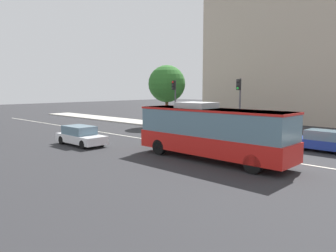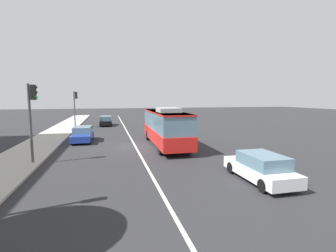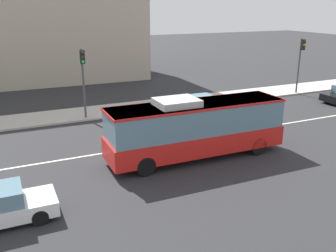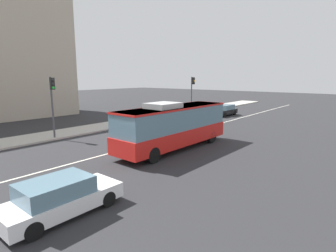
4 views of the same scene
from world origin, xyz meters
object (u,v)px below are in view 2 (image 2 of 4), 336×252
(sedan_black, at_px, (106,121))
(sedan_white, at_px, (260,167))
(sedan_blue, at_px, (83,134))
(traffic_light_mid_block, at_px, (75,103))
(transit_bus, at_px, (166,126))
(traffic_light_near_corner, at_px, (32,110))

(sedan_black, distance_m, sedan_white, 29.42)
(sedan_black, relative_size, sedan_blue, 1.00)
(sedan_white, xyz_separation_m, traffic_light_mid_block, (26.55, 12.15, 2.84))
(sedan_black, height_order, sedan_blue, same)
(transit_bus, xyz_separation_m, traffic_light_near_corner, (-3.90, 9.66, 1.75))
(transit_bus, height_order, sedan_black, transit_bus)
(sedan_white, bearing_deg, sedan_blue, 35.10)
(sedan_white, bearing_deg, traffic_light_mid_block, 24.60)
(sedan_black, xyz_separation_m, sedan_white, (-28.30, -8.02, 0.00))
(transit_bus, relative_size, sedan_black, 2.23)
(sedan_black, distance_m, traffic_light_mid_block, 5.31)
(transit_bus, height_order, sedan_white, transit_bus)
(sedan_blue, distance_m, traffic_light_near_corner, 8.76)
(sedan_black, bearing_deg, traffic_light_near_corner, -11.33)
(sedan_black, bearing_deg, sedan_blue, -8.80)
(sedan_blue, bearing_deg, sedan_black, 172.46)
(sedan_white, relative_size, traffic_light_near_corner, 0.87)
(sedan_blue, bearing_deg, traffic_light_mid_block, -169.47)
(transit_bus, relative_size, sedan_white, 2.23)
(transit_bus, distance_m, sedan_black, 18.83)
(transit_bus, height_order, traffic_light_mid_block, traffic_light_mid_block)
(sedan_white, height_order, sedan_blue, same)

